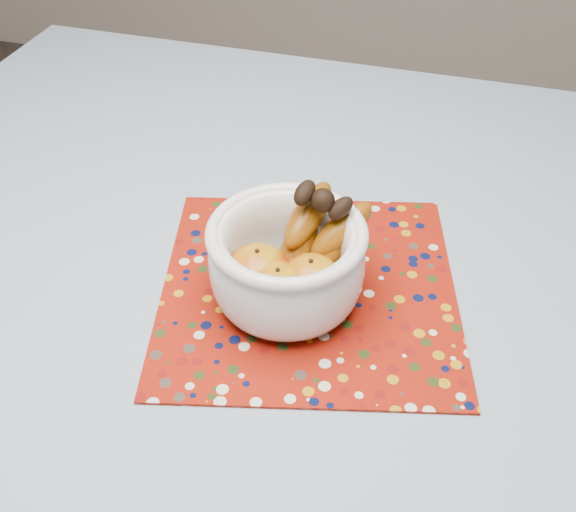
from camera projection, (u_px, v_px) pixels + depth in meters
The scene contains 4 objects.
table at pixel (238, 331), 0.91m from camera, with size 1.20×1.20×0.75m.
tablecloth at pixel (235, 287), 0.86m from camera, with size 1.32×1.32×0.01m, color slate.
placemat at pixel (309, 288), 0.85m from camera, with size 0.37×0.37×0.00m, color maroon.
fruit_bowl at pixel (296, 257), 0.79m from camera, with size 0.21×0.20×0.16m.
Camera 1 is at (0.24, -0.57, 1.35)m, focal length 42.00 mm.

